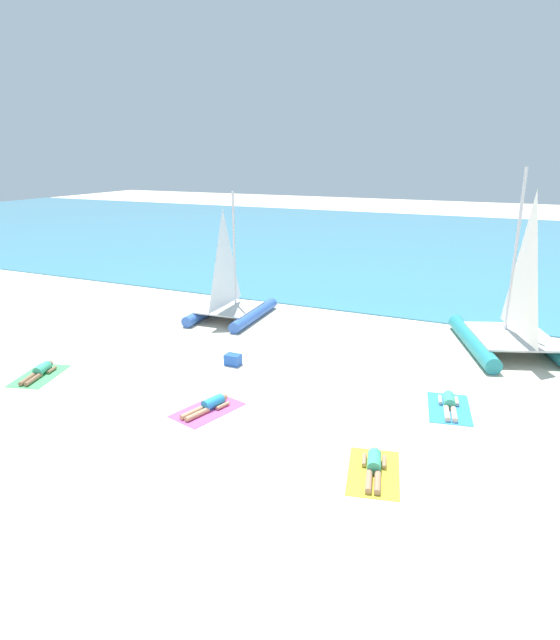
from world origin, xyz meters
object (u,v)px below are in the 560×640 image
at_px(sailboat_blue, 230,300).
at_px(sunbather_center_right, 374,466).
at_px(towel_center_left, 208,410).
at_px(towel_center_right, 374,472).
at_px(sailboat_teal, 512,326).
at_px(cooler_box, 233,360).
at_px(sunbather_center_left, 209,405).
at_px(sunbather_leftmost, 40,371).
at_px(towel_leftmost, 39,376).
at_px(towel_rightmost, 449,408).
at_px(sunbather_rightmost, 449,403).

relative_size(sailboat_blue, sunbather_center_right, 3.32).
relative_size(towel_center_left, sunbather_center_right, 1.22).
bearing_deg(towel_center_left, towel_center_right, -12.12).
bearing_deg(sailboat_teal, cooler_box, -168.98).
bearing_deg(sunbather_center_left, sailboat_teal, 64.26).
relative_size(sunbather_leftmost, towel_center_left, 0.81).
bearing_deg(towel_leftmost, towel_rightmost, 14.09).
xyz_separation_m(sunbather_leftmost, sunbather_center_left, (6.04, 0.18, 0.00)).
distance_m(towel_center_left, cooler_box, 3.29).
xyz_separation_m(sunbather_center_left, towel_center_right, (4.84, -1.11, -0.13)).
height_order(sailboat_teal, towel_rightmost, sailboat_teal).
xyz_separation_m(sunbather_leftmost, towel_rightmost, (11.94, 2.93, -0.13)).
distance_m(sunbather_center_left, sunbather_center_right, 4.94).
relative_size(sunbather_center_left, sunbather_rightmost, 0.99).
bearing_deg(towel_rightmost, sunbather_center_left, -154.98).
bearing_deg(sailboat_blue, sunbather_center_left, -67.79).
bearing_deg(sunbather_leftmost, towel_center_right, -21.06).
distance_m(sunbather_center_right, towel_rightmost, 3.94).
height_order(sunbather_leftmost, towel_center_right, sunbather_leftmost).
bearing_deg(sunbather_center_left, towel_center_left, -90.00).
distance_m(sunbather_leftmost, cooler_box, 6.01).
relative_size(sunbather_leftmost, towel_rightmost, 0.81).
distance_m(towel_leftmost, towel_center_right, 10.90).
height_order(sailboat_blue, sunbather_rightmost, sailboat_blue).
distance_m(sailboat_teal, sunbather_center_left, 10.93).
bearing_deg(towel_leftmost, sunbather_rightmost, 14.40).
distance_m(towel_center_left, sunbather_center_right, 4.95).
xyz_separation_m(sunbather_center_right, sunbather_rightmost, (1.05, 3.86, 0.00)).
relative_size(towel_leftmost, towel_center_right, 1.00).
bearing_deg(sailboat_blue, towel_leftmost, -110.30).
bearing_deg(towel_rightmost, cooler_box, 177.31).
relative_size(sailboat_teal, sunbather_rightmost, 3.97).
distance_m(towel_center_left, sunbather_center_left, 0.14).
bearing_deg(cooler_box, sunbather_center_right, -35.27).
bearing_deg(sunbather_center_right, towel_center_left, 155.10).
bearing_deg(sunbather_center_left, sailboat_blue, 131.06).
relative_size(sailboat_teal, towel_center_right, 3.26).
relative_size(sailboat_teal, towel_center_left, 3.26).
height_order(sailboat_blue, sunbather_leftmost, sailboat_blue).
bearing_deg(sunbather_rightmost, sunbather_center_left, -165.91).
relative_size(towel_rightmost, cooler_box, 3.80).
bearing_deg(sunbather_leftmost, sailboat_blue, 56.75).
xyz_separation_m(sailboat_blue, cooler_box, (2.66, -4.52, -0.59)).
relative_size(sunbather_leftmost, sunbather_rightmost, 0.99).
height_order(sailboat_teal, towel_leftmost, sailboat_teal).
bearing_deg(towel_center_left, sunbather_center_right, -11.42).
distance_m(sailboat_blue, towel_center_right, 12.19).
distance_m(sunbather_center_left, towel_rightmost, 6.51).
distance_m(sunbather_leftmost, towel_center_left, 6.03).
bearing_deg(towel_center_left, sunbather_rightmost, 26.03).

